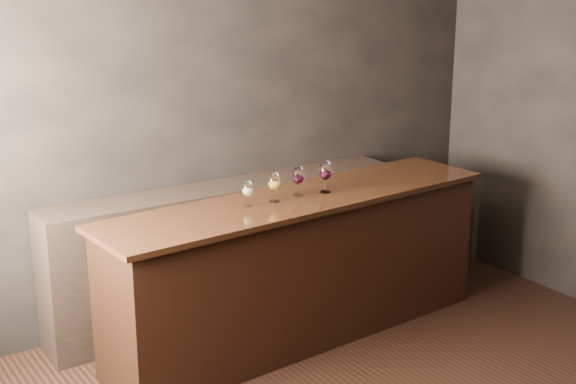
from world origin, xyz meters
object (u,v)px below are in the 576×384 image
glass_white (248,190)px  glass_amber (274,183)px  back_bar_shelf (230,250)px  glass_red_b (325,172)px  glass_red_a (298,177)px  bar_counter (300,270)px

glass_white → glass_amber: glass_amber is taller
back_bar_shelf → glass_red_b: 1.03m
back_bar_shelf → glass_red_b: bearing=-55.4°
glass_white → glass_red_a: size_ratio=0.83×
bar_counter → back_bar_shelf: 0.67m
bar_counter → glass_red_b: 0.73m
back_bar_shelf → glass_amber: bearing=-89.5°
glass_white → glass_red_a: (0.42, 0.02, 0.02)m
glass_amber → glass_white: bearing=176.1°
glass_amber → glass_red_b: size_ratio=0.90×
glass_amber → glass_red_b: 0.43m
bar_counter → back_bar_shelf: (-0.22, 0.63, 0.01)m
glass_red_a → glass_red_b: (0.21, -0.03, 0.01)m
glass_red_a → glass_red_b: 0.21m
glass_red_b → glass_red_a: bearing=170.6°
back_bar_shelf → glass_white: bearing=-107.5°
glass_white → glass_amber: (0.20, -0.01, 0.02)m
back_bar_shelf → glass_white: size_ratio=17.06×
bar_counter → back_bar_shelf: bearing=105.2°
glass_amber → glass_red_a: (0.22, 0.04, 0.00)m
bar_counter → glass_amber: bearing=175.9°
bar_counter → glass_amber: (-0.22, -0.00, 0.68)m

